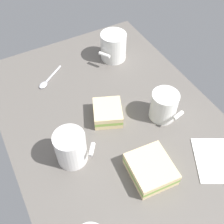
{
  "coord_description": "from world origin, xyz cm",
  "views": [
    {
      "loc": [
        46.02,
        -24.94,
        68.4
      ],
      "look_at": [
        0.0,
        0.0,
        5.0
      ],
      "focal_mm": 43.38,
      "sensor_mm": 36.0,
      "label": 1
    }
  ],
  "objects_px": {
    "coffee_mug_black": "(113,46)",
    "sandwich_main": "(152,168)",
    "paper_napkin": "(221,160)",
    "coffee_mug_spare": "(164,105)",
    "sandwich_side": "(108,113)",
    "coffee_mug_milky": "(71,148)",
    "spoon": "(47,80)"
  },
  "relations": [
    {
      "from": "sandwich_side",
      "to": "spoon",
      "type": "relative_size",
      "value": 1.08
    },
    {
      "from": "coffee_mug_milky",
      "to": "sandwich_side",
      "type": "relative_size",
      "value": 0.86
    },
    {
      "from": "paper_napkin",
      "to": "sandwich_side",
      "type": "bearing_deg",
      "value": -144.29
    },
    {
      "from": "coffee_mug_milky",
      "to": "paper_napkin",
      "type": "bearing_deg",
      "value": 60.43
    },
    {
      "from": "coffee_mug_milky",
      "to": "paper_napkin",
      "type": "height_order",
      "value": "coffee_mug_milky"
    },
    {
      "from": "sandwich_side",
      "to": "sandwich_main",
      "type": "bearing_deg",
      "value": 3.5
    },
    {
      "from": "spoon",
      "to": "paper_napkin",
      "type": "height_order",
      "value": "spoon"
    },
    {
      "from": "sandwich_main",
      "to": "spoon",
      "type": "height_order",
      "value": "sandwich_main"
    },
    {
      "from": "sandwich_side",
      "to": "paper_napkin",
      "type": "bearing_deg",
      "value": 35.71
    },
    {
      "from": "coffee_mug_milky",
      "to": "sandwich_side",
      "type": "distance_m",
      "value": 0.18
    },
    {
      "from": "coffee_mug_spare",
      "to": "paper_napkin",
      "type": "xyz_separation_m",
      "value": [
        0.21,
        0.05,
        -0.05
      ]
    },
    {
      "from": "coffee_mug_spare",
      "to": "spoon",
      "type": "xyz_separation_m",
      "value": [
        -0.32,
        -0.26,
        -0.04
      ]
    },
    {
      "from": "sandwich_side",
      "to": "paper_napkin",
      "type": "height_order",
      "value": "sandwich_side"
    },
    {
      "from": "sandwich_side",
      "to": "paper_napkin",
      "type": "xyz_separation_m",
      "value": [
        0.28,
        0.2,
        -0.02
      ]
    },
    {
      "from": "coffee_mug_black",
      "to": "paper_napkin",
      "type": "distance_m",
      "value": 0.54
    },
    {
      "from": "paper_napkin",
      "to": "coffee_mug_black",
      "type": "bearing_deg",
      "value": -174.69
    },
    {
      "from": "sandwich_main",
      "to": "paper_napkin",
      "type": "bearing_deg",
      "value": 72.15
    },
    {
      "from": "paper_napkin",
      "to": "spoon",
      "type": "bearing_deg",
      "value": -149.18
    },
    {
      "from": "coffee_mug_black",
      "to": "sandwich_main",
      "type": "relative_size",
      "value": 0.92
    },
    {
      "from": "coffee_mug_black",
      "to": "sandwich_side",
      "type": "distance_m",
      "value": 0.29
    },
    {
      "from": "sandwich_side",
      "to": "spoon",
      "type": "xyz_separation_m",
      "value": [
        -0.24,
        -0.11,
        -0.02
      ]
    },
    {
      "from": "coffee_mug_black",
      "to": "sandwich_side",
      "type": "bearing_deg",
      "value": -32.08
    },
    {
      "from": "coffee_mug_spare",
      "to": "sandwich_side",
      "type": "relative_size",
      "value": 0.87
    },
    {
      "from": "coffee_mug_spare",
      "to": "spoon",
      "type": "relative_size",
      "value": 0.94
    },
    {
      "from": "coffee_mug_milky",
      "to": "paper_napkin",
      "type": "relative_size",
      "value": 0.74
    },
    {
      "from": "coffee_mug_spare",
      "to": "sandwich_main",
      "type": "height_order",
      "value": "coffee_mug_spare"
    },
    {
      "from": "sandwich_main",
      "to": "sandwich_side",
      "type": "xyz_separation_m",
      "value": [
        -0.22,
        -0.01,
        -0.0
      ]
    },
    {
      "from": "sandwich_main",
      "to": "spoon",
      "type": "xyz_separation_m",
      "value": [
        -0.47,
        -0.12,
        -0.02
      ]
    },
    {
      "from": "coffee_mug_black",
      "to": "spoon",
      "type": "distance_m",
      "value": 0.27
    },
    {
      "from": "coffee_mug_milky",
      "to": "paper_napkin",
      "type": "distance_m",
      "value": 0.41
    },
    {
      "from": "coffee_mug_spare",
      "to": "paper_napkin",
      "type": "bearing_deg",
      "value": 13.84
    },
    {
      "from": "coffee_mug_milky",
      "to": "sandwich_main",
      "type": "xyz_separation_m",
      "value": [
        0.14,
        0.17,
        -0.03
      ]
    }
  ]
}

